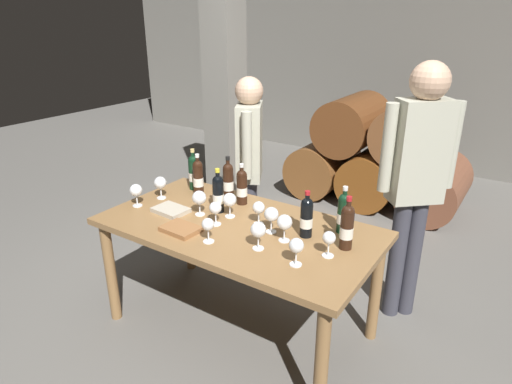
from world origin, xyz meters
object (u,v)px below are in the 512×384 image
wine_glass_7 (136,191)px  wine_glass_1 (258,230)px  wine_glass_0 (230,200)px  taster_seated_left (249,159)px  dining_table (238,238)px  wine_glass_9 (160,183)px  wine_bottle_0 (306,217)px  tasting_notebook (171,210)px  wine_bottle_6 (218,193)px  wine_bottle_3 (194,172)px  wine_glass_6 (259,208)px  wine_glass_8 (215,209)px  wine_glass_10 (285,223)px  wine_glass_5 (296,246)px  wine_bottle_4 (198,177)px  wine_glass_4 (329,239)px  wine_bottle_1 (228,181)px  sommelier_presenting (417,172)px  leather_ledger (181,229)px  wine_bottle_5 (343,213)px  wine_bottle_2 (347,226)px  wine_glass_2 (271,215)px  wine_bottle_7 (242,187)px  wine_glass_11 (208,225)px  wine_glass_3 (199,198)px

wine_glass_7 → wine_glass_1: bearing=-2.3°
wine_glass_0 → taster_seated_left: (-0.29, 0.65, 0.05)m
dining_table → wine_glass_9: (-0.69, 0.05, 0.20)m
wine_bottle_0 → wine_glass_9: (-1.10, -0.05, -0.01)m
wine_glass_7 → wine_bottle_0: bearing=11.8°
tasting_notebook → wine_bottle_6: bearing=39.3°
wine_bottle_3 → wine_glass_6: 0.76m
wine_glass_8 → wine_glass_10: 0.46m
wine_glass_5 → wine_glass_9: wine_glass_9 is taller
wine_bottle_4 → wine_glass_4: 1.18m
wine_bottle_1 → wine_glass_1: 0.74m
wine_glass_0 → wine_glass_1: same height
wine_bottle_3 → wine_glass_6: wine_bottle_3 is taller
wine_glass_6 → sommelier_presenting: 1.01m
wine_bottle_6 → wine_glass_5: size_ratio=1.94×
wine_glass_5 → wine_bottle_0: bearing=108.6°
wine_glass_0 → wine_bottle_3: bearing=154.2°
wine_glass_0 → wine_glass_10: 0.46m
wine_bottle_0 → tasting_notebook: size_ratio=1.27×
wine_bottle_4 → wine_glass_1: (0.79, -0.43, -0.02)m
taster_seated_left → wine_bottle_6: bearing=-73.7°
leather_ledger → sommelier_presenting: 1.49m
leather_ledger → wine_bottle_6: bearing=90.5°
wine_bottle_5 → wine_glass_0: wine_bottle_5 is taller
wine_bottle_0 → wine_glass_5: 0.33m
wine_glass_5 → wine_glass_8: 0.65m
wine_bottle_0 → wine_bottle_5: bearing=46.7°
wine_bottle_5 → tasting_notebook: bearing=-161.3°
wine_bottle_0 → wine_bottle_5: size_ratio=0.98×
wine_bottle_2 → wine_bottle_6: bearing=180.0°
wine_bottle_6 → wine_glass_7: size_ratio=1.89×
wine_bottle_3 → wine_glass_8: bearing=-37.3°
wine_bottle_5 → wine_bottle_6: (-0.79, -0.17, 0.00)m
wine_bottle_2 → sommelier_presenting: bearing=74.9°
wine_glass_2 → wine_glass_6: wine_glass_2 is taller
wine_bottle_4 → wine_bottle_7: bearing=4.6°
dining_table → sommelier_presenting: size_ratio=0.99×
wine_bottle_6 → wine_glass_6: 0.32m
wine_glass_9 → wine_glass_10: size_ratio=0.99×
wine_glass_4 → tasting_notebook: 1.10m
wine_bottle_0 → wine_bottle_3: (-1.03, 0.21, 0.01)m
wine_bottle_3 → wine_glass_8: 0.63m
wine_glass_2 → wine_glass_11: 0.38m
dining_table → wine_glass_9: 0.72m
wine_glass_6 → wine_glass_7: bearing=-165.3°
taster_seated_left → wine_bottle_1: bearing=-76.0°
wine_bottle_6 → dining_table: bearing=-23.0°
wine_bottle_4 → wine_glass_0: bearing=-24.2°
wine_glass_0 → tasting_notebook: 0.41m
dining_table → wine_glass_3: size_ratio=10.41×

